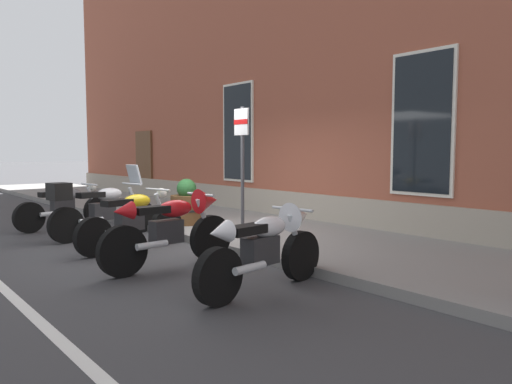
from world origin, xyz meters
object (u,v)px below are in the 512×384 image
Objects in this scene: motorcycle_red_sport at (174,226)px; motorcycle_silver_touring at (99,208)px; parking_sign at (242,154)px; motorcycle_yellow_naked at (133,220)px; motorcycle_white_sport at (268,244)px; motorcycle_grey_naked at (66,206)px; barrel_planter at (187,206)px.

motorcycle_silver_touring is at bearing 178.41° from motorcycle_red_sport.
motorcycle_red_sport is at bearing -71.22° from parking_sign.
motorcycle_red_sport reaches higher than motorcycle_yellow_naked.
motorcycle_yellow_naked is at bearing 1.01° from motorcycle_silver_touring.
parking_sign is (-2.25, 1.38, 1.03)m from motorcycle_white_sport.
motorcycle_white_sport is at bearing 2.82° from motorcycle_yellow_naked.
motorcycle_grey_naked is at bearing -177.81° from motorcycle_yellow_naked.
barrel_planter is (-1.12, 1.71, 0.03)m from motorcycle_yellow_naked.
parking_sign is (3.90, 1.65, 1.11)m from motorcycle_grey_naked.
motorcycle_silver_touring is 1.03× the size of motorcycle_red_sport.
motorcycle_grey_naked is 2.28× the size of barrel_planter.
motorcycle_yellow_naked is 2.04m from barrel_planter.
motorcycle_grey_naked is 4.46m from motorcycle_red_sport.
parking_sign reaches higher than barrel_planter.
motorcycle_white_sport reaches higher than motorcycle_yellow_naked.
motorcycle_red_sport is at bearing -171.20° from motorcycle_white_sport.
barrel_planter reaches higher than motorcycle_yellow_naked.
motorcycle_yellow_naked is 2.11m from parking_sign.
parking_sign is (0.95, 1.53, 1.10)m from motorcycle_yellow_naked.
motorcycle_grey_naked is at bearing -177.49° from motorcycle_white_sport.
parking_sign is at bearing 22.90° from motorcycle_grey_naked.
motorcycle_grey_naked is at bearing -179.89° from motorcycle_red_sport.
motorcycle_grey_naked is 1.00× the size of motorcycle_red_sport.
motorcycle_silver_touring reaches higher than barrel_planter.
motorcycle_yellow_naked is at bearing 176.03° from motorcycle_red_sport.
motorcycle_silver_touring is at bearing -177.73° from motorcycle_white_sport.
parking_sign is at bearing 108.78° from motorcycle_red_sport.
barrel_planter is (-4.31, 1.55, -0.04)m from motorcycle_white_sport.
motorcycle_white_sport is 2.83m from parking_sign.
motorcycle_silver_touring is (1.58, 0.09, 0.10)m from motorcycle_grey_naked.
motorcycle_silver_touring reaches higher than motorcycle_yellow_naked.
motorcycle_silver_touring is 1.38m from motorcycle_yellow_naked.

